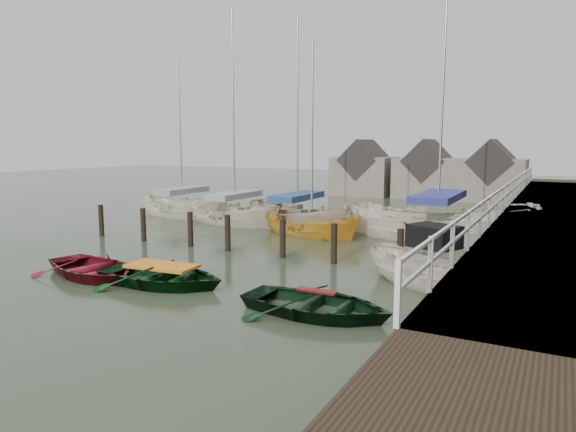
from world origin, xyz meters
The scene contains 13 objects.
ground centered at (0.00, 0.00, 0.00)m, with size 120.00×120.00×0.00m, color #2D3723.
pier centered at (9.48, 10.00, 0.71)m, with size 3.04×32.00×2.70m.
mooring_pilings centered at (-1.11, 3.00, 0.50)m, with size 13.72×0.22×1.80m.
far_sheds centered at (0.83, 26.00, 1.86)m, with size 14.00×4.08×4.39m.
rowboat_red centered at (-2.70, -2.13, 0.00)m, with size 2.78×3.89×0.81m, color maroon.
rowboat_green centered at (-0.15, -1.83, 0.00)m, with size 2.83×3.96×0.82m, color black.
rowboat_dkgreen centered at (4.92, -2.06, 0.00)m, with size 2.71×3.79×0.79m, color black.
motorboat centered at (6.80, 1.66, 0.09)m, with size 4.69×3.36×2.63m.
sailboat_a centered at (-4.82, 8.83, 0.07)m, with size 6.66×3.59×11.81m.
sailboat_b centered at (-1.47, 9.35, 0.06)m, with size 6.97×4.39×11.32m.
sailboat_c centered at (0.08, 7.74, 0.02)m, with size 5.68×3.30×9.52m.
sailboat_d centered at (5.30, 9.45, 0.06)m, with size 8.11×3.23×12.10m.
sailboat_e centered at (-8.94, 9.64, 0.06)m, with size 6.62×3.50×9.82m.
Camera 1 is at (9.94, -12.89, 4.11)m, focal length 32.00 mm.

